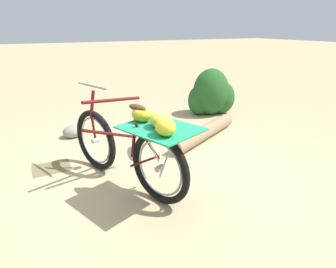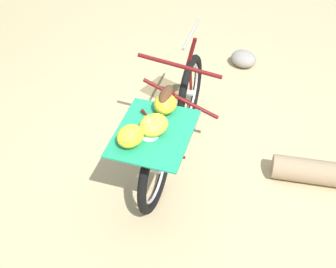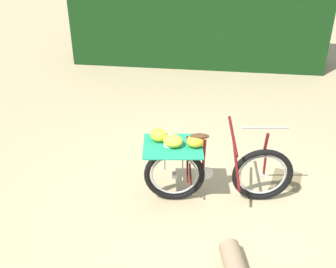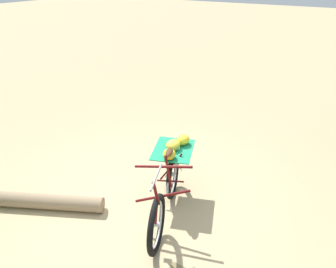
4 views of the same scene
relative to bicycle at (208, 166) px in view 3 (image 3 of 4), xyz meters
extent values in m
plane|color=tan|center=(-0.26, -0.05, -0.49)|extent=(60.00, 60.00, 0.00)
cube|color=#143814|center=(4.21, 1.46, 0.47)|extent=(2.09, 5.10, 1.93)
torus|color=black|center=(0.23, -0.61, -0.12)|extent=(0.32, 0.71, 0.73)
torus|color=#B7B7BC|center=(0.23, -0.61, -0.12)|extent=(0.22, 0.54, 0.57)
cylinder|color=#B7B7BC|center=(0.23, -0.61, -0.12)|extent=(0.10, 0.08, 0.06)
torus|color=black|center=(-0.15, 0.37, -0.12)|extent=(0.32, 0.71, 0.73)
torus|color=#B7B7BC|center=(-0.15, 0.37, -0.12)|extent=(0.22, 0.54, 0.57)
cylinder|color=#B7B7BC|center=(-0.15, 0.37, -0.12)|extent=(0.10, 0.08, 0.06)
cylinder|color=#590F0F|center=(0.11, -0.31, 0.04)|extent=(0.67, 0.28, 0.30)
cylinder|color=#590F0F|center=(0.09, -0.24, 0.43)|extent=(0.68, 0.28, 0.11)
cylinder|color=#590F0F|center=(-0.02, 0.05, 0.15)|extent=(0.12, 0.07, 0.49)
cylinder|color=#590F0F|center=(-0.08, 0.19, -0.11)|extent=(0.37, 0.16, 0.05)
cylinder|color=#590F0F|center=(-0.09, 0.23, 0.10)|extent=(0.31, 0.14, 0.47)
cylinder|color=#590F0F|center=(0.23, -0.62, 0.03)|extent=(0.05, 0.04, 0.30)
cylinder|color=#590F0F|center=(0.22, -0.60, 0.32)|extent=(0.10, 0.07, 0.30)
cylinder|color=gray|center=(0.21, -0.58, 0.53)|extent=(0.21, 0.49, 0.02)
ellipsoid|color=#4C2D19|center=(-0.05, 0.11, 0.42)|extent=(0.16, 0.24, 0.06)
cylinder|color=#B7B7BC|center=(-0.01, 0.01, -0.09)|extent=(0.08, 0.16, 0.16)
cylinder|color=#B7B7BC|center=(-0.11, 0.28, 0.07)|extent=(0.20, 0.09, 0.39)
cylinder|color=#B7B7BC|center=(-0.19, 0.48, 0.07)|extent=(0.23, 0.10, 0.39)
cube|color=brown|center=(-0.15, 0.39, 0.27)|extent=(0.62, 0.72, 0.02)
cube|color=#1E8C60|center=(-0.15, 0.39, 0.29)|extent=(0.75, 0.83, 0.01)
ellipsoid|color=yellow|center=(-0.10, 0.58, 0.37)|extent=(0.19, 0.21, 0.15)
ellipsoid|color=yellow|center=(-0.15, 0.39, 0.36)|extent=(0.20, 0.23, 0.14)
ellipsoid|color=gold|center=(-0.07, 0.15, 0.36)|extent=(0.24, 0.26, 0.14)
cone|color=white|center=(-0.15, 0.43, 0.37)|extent=(0.18, 0.18, 0.16)
cube|color=olive|center=(0.74, -0.88, -0.49)|extent=(0.44, 0.36, 0.01)
camera|label=1|loc=(0.88, 2.56, 1.14)|focal=30.43mm
camera|label=2|loc=(-1.67, 2.18, 2.43)|focal=46.84mm
camera|label=3|loc=(-4.08, -1.04, 3.01)|focal=46.69mm
camera|label=4|loc=(1.86, -2.96, 2.55)|focal=34.20mm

